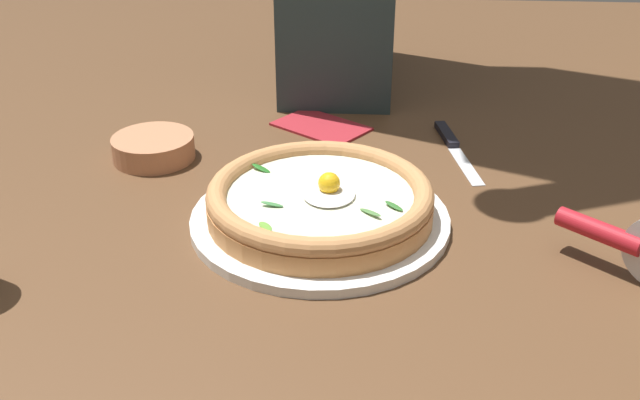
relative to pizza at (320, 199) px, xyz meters
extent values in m
cube|color=brown|center=(0.01, 0.03, -0.05)|extent=(2.40, 2.40, 0.03)
cylinder|color=white|center=(0.00, 0.00, -0.03)|extent=(0.31, 0.31, 0.01)
cylinder|color=#CC884C|center=(0.00, 0.00, -0.01)|extent=(0.27, 0.27, 0.02)
torus|color=tan|center=(0.00, 0.00, 0.01)|extent=(0.27, 0.27, 0.02)
cylinder|color=silver|center=(0.00, 0.00, 0.00)|extent=(0.23, 0.23, 0.00)
ellipsoid|color=white|center=(0.00, -0.01, 0.01)|extent=(0.07, 0.06, 0.01)
sphere|color=yellow|center=(0.00, -0.01, 0.02)|extent=(0.03, 0.03, 0.03)
ellipsoid|color=#2E6929|center=(-0.03, -0.09, 0.01)|extent=(0.02, 0.02, 0.01)
ellipsoid|color=#4F8041|center=(-0.04, -0.06, 0.01)|extent=(0.03, 0.03, 0.01)
ellipsoid|color=#21691F|center=(0.06, 0.08, 0.01)|extent=(0.02, 0.03, 0.01)
ellipsoid|color=#418545|center=(-0.03, 0.05, 0.01)|extent=(0.01, 0.03, 0.01)
ellipsoid|color=#609B36|center=(-0.08, 0.05, 0.01)|extent=(0.03, 0.02, 0.01)
cylinder|color=#B97852|center=(0.17, 0.25, -0.02)|extent=(0.12, 0.12, 0.03)
cylinder|color=#B31B25|center=(-0.06, -0.31, 0.01)|extent=(0.08, 0.08, 0.02)
cube|color=silver|center=(0.17, -0.19, -0.03)|extent=(0.12, 0.04, 0.00)
cube|color=black|center=(0.27, -0.17, -0.03)|extent=(0.09, 0.03, 0.01)
cube|color=#A2232C|center=(0.30, 0.02, -0.03)|extent=(0.15, 0.17, 0.01)
camera|label=1|loc=(-0.74, -0.06, 0.40)|focal=40.14mm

